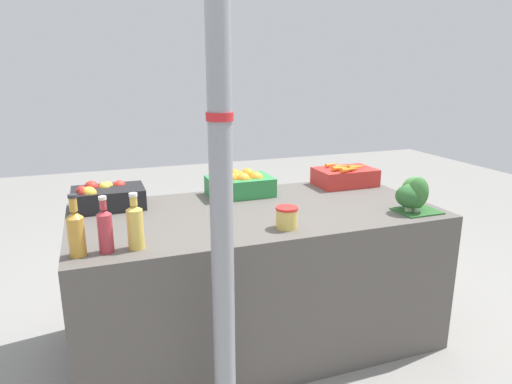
% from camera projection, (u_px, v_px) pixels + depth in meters
% --- Properties ---
extents(ground_plane, '(10.00, 10.00, 0.00)m').
position_uv_depth(ground_plane, '(256.00, 336.00, 2.66)').
color(ground_plane, gray).
extents(market_table, '(1.93, 0.95, 0.77)m').
position_uv_depth(market_table, '(256.00, 276.00, 2.56)').
color(market_table, '#56514C').
rests_on(market_table, ground_plane).
extents(support_pole, '(0.10, 0.10, 2.45)m').
position_uv_depth(support_pole, '(220.00, 151.00, 1.62)').
color(support_pole, gray).
rests_on(support_pole, ground_plane).
extents(apple_crate, '(0.38, 0.25, 0.15)m').
position_uv_depth(apple_crate, '(106.00, 196.00, 2.48)').
color(apple_crate, black).
rests_on(apple_crate, market_table).
extents(orange_crate, '(0.38, 0.25, 0.15)m').
position_uv_depth(orange_crate, '(240.00, 184.00, 2.72)').
color(orange_crate, '#2D8442').
rests_on(orange_crate, market_table).
extents(carrot_crate, '(0.38, 0.25, 0.14)m').
position_uv_depth(carrot_crate, '(345.00, 176.00, 2.96)').
color(carrot_crate, red).
rests_on(carrot_crate, market_table).
extents(broccoli_pile, '(0.24, 0.19, 0.19)m').
position_uv_depth(broccoli_pile, '(414.00, 194.00, 2.40)').
color(broccoli_pile, '#2D602D').
rests_on(broccoli_pile, market_table).
extents(juice_bottle_amber, '(0.07, 0.07, 0.26)m').
position_uv_depth(juice_bottle_amber, '(76.00, 231.00, 1.83)').
color(juice_bottle_amber, gold).
rests_on(juice_bottle_amber, market_table).
extents(juice_bottle_ruby, '(0.06, 0.06, 0.24)m').
position_uv_depth(juice_bottle_ruby, '(105.00, 229.00, 1.87)').
color(juice_bottle_ruby, '#B2333D').
rests_on(juice_bottle_ruby, market_table).
extents(juice_bottle_golden, '(0.07, 0.07, 0.24)m').
position_uv_depth(juice_bottle_golden, '(135.00, 225.00, 1.91)').
color(juice_bottle_golden, gold).
rests_on(juice_bottle_golden, market_table).
extents(pickle_jar, '(0.11, 0.11, 0.10)m').
position_uv_depth(pickle_jar, '(287.00, 217.00, 2.17)').
color(pickle_jar, '#DBBC56').
rests_on(pickle_jar, market_table).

